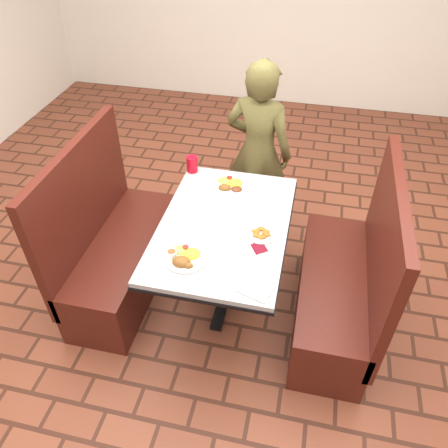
{
  "coord_description": "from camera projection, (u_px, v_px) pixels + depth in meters",
  "views": [
    {
      "loc": [
        0.46,
        -2.04,
        2.54
      ],
      "look_at": [
        0.0,
        0.0,
        0.75
      ],
      "focal_mm": 35.0,
      "sensor_mm": 36.0,
      "label": 1
    }
  ],
  "objects": [
    {
      "name": "spoon_utensil",
      "position": [
        251.0,
        248.0,
        2.58
      ],
      "size": [
        0.07,
        0.11,
        0.0
      ],
      "primitive_type": "cube",
      "rotation": [
        0.0,
        0.0,
        0.54
      ],
      "color": "silver",
      "rests_on": "dining_table"
    },
    {
      "name": "far_dinner_plate",
      "position": [
        230.0,
        184.0,
        3.04
      ],
      "size": [
        0.26,
        0.26,
        0.07
      ],
      "rotation": [
        0.0,
        0.0,
        -0.08
      ],
      "color": "white",
      "rests_on": "dining_table"
    },
    {
      "name": "diner_person",
      "position": [
        258.0,
        153.0,
        3.43
      ],
      "size": [
        0.6,
        0.46,
        1.48
      ],
      "primitive_type": "imported",
      "rotation": [
        0.0,
        0.0,
        2.93
      ],
      "color": "brown",
      "rests_on": "ground"
    },
    {
      "name": "near_dinner_plate",
      "position": [
        185.0,
        256.0,
        2.5
      ],
      "size": [
        0.25,
        0.25,
        0.08
      ],
      "rotation": [
        0.0,
        0.0,
        -0.09
      ],
      "color": "white",
      "rests_on": "dining_table"
    },
    {
      "name": "room",
      "position": [
        224.0,
        31.0,
        2.0
      ],
      "size": [
        7.0,
        7.04,
        2.82
      ],
      "color": "brown",
      "rests_on": "ground"
    },
    {
      "name": "paper_napkin",
      "position": [
        254.0,
        288.0,
        2.34
      ],
      "size": [
        0.22,
        0.19,
        0.01
      ],
      "primitive_type": "cube",
      "rotation": [
        0.0,
        0.0,
        -0.32
      ],
      "color": "white",
      "rests_on": "dining_table"
    },
    {
      "name": "lettuce_shreds",
      "position": [
        232.0,
        219.0,
        2.79
      ],
      "size": [
        0.28,
        0.32,
        0.0
      ],
      "primitive_type": null,
      "color": "#94C14D",
      "rests_on": "dining_table"
    },
    {
      "name": "fork_utensil",
      "position": [
        195.0,
        259.0,
        2.5
      ],
      "size": [
        0.03,
        0.13,
        0.0
      ],
      "primitive_type": "cube",
      "rotation": [
        0.0,
        0.0,
        0.16
      ],
      "color": "silver",
      "rests_on": "dining_table"
    },
    {
      "name": "dining_table",
      "position": [
        224.0,
        235.0,
        2.82
      ],
      "size": [
        0.81,
        1.21,
        0.75
      ],
      "color": "#A9ACAE",
      "rests_on": "ground"
    },
    {
      "name": "maroon_napkin",
      "position": [
        258.0,
        248.0,
        2.58
      ],
      "size": [
        0.13,
        0.13,
        0.0
      ],
      "primitive_type": "cube",
      "rotation": [
        0.0,
        0.0,
        0.61
      ],
      "color": "#5E0E1A",
      "rests_on": "dining_table"
    },
    {
      "name": "booth_bench_left",
      "position": [
        117.0,
        252.0,
        3.16
      ],
      "size": [
        0.47,
        1.2,
        1.17
      ],
      "color": "#4D1A11",
      "rests_on": "ground"
    },
    {
      "name": "knife_utensil",
      "position": [
        200.0,
        259.0,
        2.5
      ],
      "size": [
        0.06,
        0.19,
        0.0
      ],
      "primitive_type": "cube",
      "rotation": [
        0.0,
        0.0,
        -0.26
      ],
      "color": "silver",
      "rests_on": "dining_table"
    },
    {
      "name": "booth_bench_right",
      "position": [
        341.0,
        289.0,
        2.89
      ],
      "size": [
        0.47,
        1.2,
        1.17
      ],
      "color": "#4D1A11",
      "rests_on": "ground"
    },
    {
      "name": "red_tumbler",
      "position": [
        192.0,
        164.0,
        3.17
      ],
      "size": [
        0.08,
        0.08,
        0.12
      ],
      "primitive_type": "cylinder",
      "color": "red",
      "rests_on": "dining_table"
    },
    {
      "name": "plantain_plate",
      "position": [
        261.0,
        234.0,
        2.67
      ],
      "size": [
        0.18,
        0.18,
        0.03
      ],
      "rotation": [
        0.0,
        0.0,
        -0.18
      ],
      "color": "white",
      "rests_on": "dining_table"
    }
  ]
}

